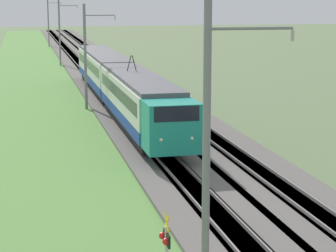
# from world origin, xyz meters

# --- Properties ---
(ballast_main) EXTENTS (240.00, 4.40, 0.30)m
(ballast_main) POSITION_xyz_m (50.00, 0.00, 0.15)
(ballast_main) COLOR #605B56
(ballast_main) RESTS_ON ground
(ballast_adjacent) EXTENTS (240.00, 4.40, 0.30)m
(ballast_adjacent) POSITION_xyz_m (50.00, -3.98, 0.15)
(ballast_adjacent) COLOR #605B56
(ballast_adjacent) RESTS_ON ground
(track_main) EXTENTS (240.00, 1.57, 0.45)m
(track_main) POSITION_xyz_m (50.00, 0.00, 0.16)
(track_main) COLOR #4C4238
(track_main) RESTS_ON ground
(track_adjacent) EXTENTS (240.00, 1.57, 0.45)m
(track_adjacent) POSITION_xyz_m (50.00, -3.98, 0.16)
(track_adjacent) COLOR #4C4238
(track_adjacent) RESTS_ON ground
(grass_verge) EXTENTS (240.00, 10.34, 0.12)m
(grass_verge) POSITION_xyz_m (50.00, 6.02, 0.06)
(grass_verge) COLOR #5B8E42
(grass_verge) RESTS_ON ground
(passenger_train) EXTENTS (39.70, 2.91, 4.92)m
(passenger_train) POSITION_xyz_m (38.67, 0.00, 2.30)
(passenger_train) COLOR teal
(passenger_train) RESTS_ON ground
(catenary_mast_near) EXTENTS (0.22, 2.56, 8.89)m
(catenary_mast_near) POSITION_xyz_m (4.29, 2.48, 4.59)
(catenary_mast_near) COLOR slate
(catenary_mast_near) RESTS_ON ground
(catenary_mast_mid) EXTENTS (0.22, 2.56, 8.37)m
(catenary_mast_mid) POSITION_xyz_m (39.14, 2.47, 4.33)
(catenary_mast_mid) COLOR slate
(catenary_mast_mid) RESTS_ON ground
(catenary_mast_far) EXTENTS (0.22, 2.56, 8.75)m
(catenary_mast_far) POSITION_xyz_m (74.00, 2.47, 4.52)
(catenary_mast_far) COLOR slate
(catenary_mast_far) RESTS_ON ground
(catenary_mast_distant) EXTENTS (0.22, 2.56, 8.86)m
(catenary_mast_distant) POSITION_xyz_m (108.86, 2.47, 4.57)
(catenary_mast_distant) COLOR slate
(catenary_mast_distant) RESTS_ON ground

